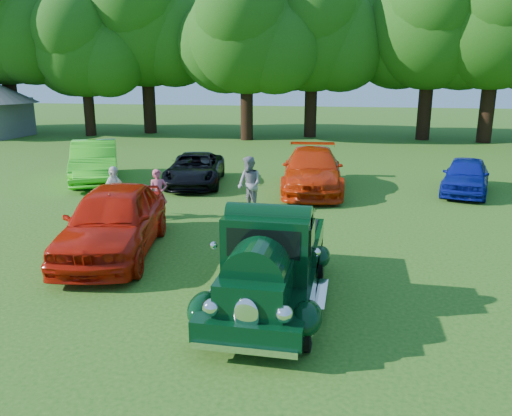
% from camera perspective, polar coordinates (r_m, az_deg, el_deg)
% --- Properties ---
extents(ground, '(120.00, 120.00, 0.00)m').
position_cam_1_polar(ground, '(10.39, -3.17, -8.39)').
color(ground, '#235413').
rests_on(ground, ground).
extents(hero_pickup, '(2.12, 4.56, 1.78)m').
position_cam_1_polar(hero_pickup, '(9.19, 1.66, -6.37)').
color(hero_pickup, black).
rests_on(hero_pickup, ground).
extents(red_convertible, '(2.85, 5.06, 1.63)m').
position_cam_1_polar(red_convertible, '(12.17, -15.96, -1.37)').
color(red_convertible, red).
rests_on(red_convertible, ground).
extents(back_car_lime, '(3.67, 5.09, 1.60)m').
position_cam_1_polar(back_car_lime, '(20.83, -17.95, 5.07)').
color(back_car_lime, '#37D61C').
rests_on(back_car_lime, ground).
extents(back_car_black, '(2.76, 4.64, 1.21)m').
position_cam_1_polar(back_car_black, '(19.39, -6.97, 4.42)').
color(back_car_black, black).
rests_on(back_car_black, ground).
extents(back_car_orange, '(2.58, 5.40, 1.52)m').
position_cam_1_polar(back_car_orange, '(18.33, 6.45, 4.32)').
color(back_car_orange, red).
rests_on(back_car_orange, ground).
extents(back_car_blue, '(2.37, 4.00, 1.28)m').
position_cam_1_polar(back_car_blue, '(19.34, 22.85, 3.43)').
color(back_car_blue, navy).
rests_on(back_car_blue, ground).
extents(spectator_pink, '(0.64, 0.57, 1.48)m').
position_cam_1_polar(spectator_pink, '(14.85, -11.10, 1.54)').
color(spectator_pink, '#C55164').
rests_on(spectator_pink, ground).
extents(spectator_grey, '(1.05, 1.05, 1.72)m').
position_cam_1_polar(spectator_grey, '(15.37, -0.78, 2.72)').
color(spectator_grey, gray).
rests_on(spectator_grey, ground).
extents(spectator_white, '(0.55, 0.98, 1.58)m').
position_cam_1_polar(spectator_white, '(15.08, -15.91, 1.65)').
color(spectator_white, white).
rests_on(spectator_white, ground).
extents(tree_line, '(64.19, 10.98, 12.16)m').
position_cam_1_polar(tree_line, '(33.51, 9.21, 19.73)').
color(tree_line, black).
rests_on(tree_line, ground).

